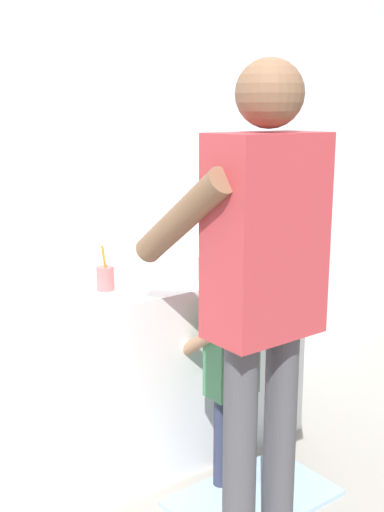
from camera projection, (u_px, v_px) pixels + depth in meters
name	position (u px, v px, depth m)	size (l,w,h in m)	color
ground_plane	(213.00, 472.00, 2.71)	(14.00, 14.00, 0.00)	#9E998E
back_wall	(130.00, 146.00, 2.88)	(4.40, 0.08, 2.70)	silver
vanity_cabinet	(172.00, 361.00, 2.85)	(1.15, 0.54, 0.81)	white
sink_basin	(174.00, 262.00, 2.73)	(0.32, 0.32, 0.11)	white
faucet	(148.00, 249.00, 2.88)	(0.18, 0.14, 0.18)	#B7BABF
toothbrush_cup	(105.00, 278.00, 2.51)	(0.07, 0.07, 0.21)	#D86666
soap_bottle	(228.00, 248.00, 2.96)	(0.06, 0.06, 0.16)	#66B2D1
bath_mat	(253.00, 498.00, 2.51)	(0.64, 0.40, 0.02)	#99B7CC
child_toddler	(230.00, 364.00, 2.51)	(0.27, 0.27, 0.88)	#2D334C
adult_parent	(262.00, 267.00, 2.10)	(0.52, 0.55, 1.67)	#47474C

